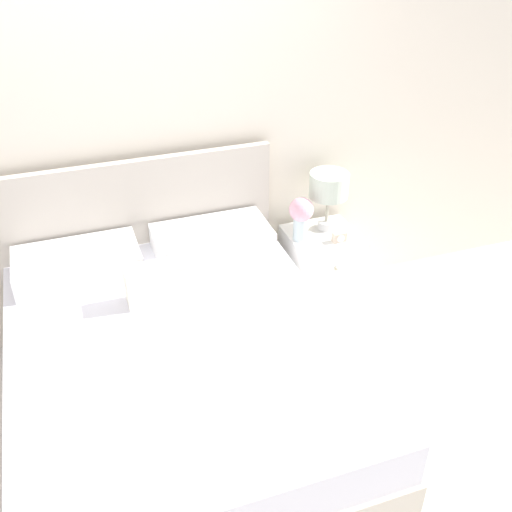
{
  "coord_description": "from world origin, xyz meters",
  "views": [
    {
      "loc": [
        -0.37,
        -3.1,
        2.43
      ],
      "look_at": [
        0.54,
        -0.52,
        0.69
      ],
      "focal_mm": 42.0,
      "sensor_mm": 36.0,
      "label": 1
    }
  ],
  "objects_px": {
    "nightstand": "(320,271)",
    "table_lamp": "(329,188)",
    "alarm_clock": "(339,237)",
    "flower_vase": "(301,215)",
    "bed": "(178,373)"
  },
  "relations": [
    {
      "from": "bed",
      "to": "table_lamp",
      "type": "distance_m",
      "value": 1.44
    },
    {
      "from": "table_lamp",
      "to": "bed",
      "type": "bearing_deg",
      "value": -147.59
    },
    {
      "from": "table_lamp",
      "to": "alarm_clock",
      "type": "height_order",
      "value": "table_lamp"
    },
    {
      "from": "nightstand",
      "to": "table_lamp",
      "type": "relative_size",
      "value": 1.48
    },
    {
      "from": "table_lamp",
      "to": "flower_vase",
      "type": "height_order",
      "value": "table_lamp"
    },
    {
      "from": "nightstand",
      "to": "table_lamp",
      "type": "distance_m",
      "value": 0.56
    },
    {
      "from": "table_lamp",
      "to": "nightstand",
      "type": "bearing_deg",
      "value": -128.87
    },
    {
      "from": "table_lamp",
      "to": "alarm_clock",
      "type": "relative_size",
      "value": 4.4
    },
    {
      "from": "bed",
      "to": "alarm_clock",
      "type": "height_order",
      "value": "bed"
    },
    {
      "from": "nightstand",
      "to": "bed",
      "type": "bearing_deg",
      "value": -148.78
    },
    {
      "from": "nightstand",
      "to": "alarm_clock",
      "type": "relative_size",
      "value": 6.5
    },
    {
      "from": "nightstand",
      "to": "table_lamp",
      "type": "xyz_separation_m",
      "value": [
        0.05,
        0.06,
        0.56
      ]
    },
    {
      "from": "table_lamp",
      "to": "flower_vase",
      "type": "relative_size",
      "value": 1.35
    },
    {
      "from": "bed",
      "to": "flower_vase",
      "type": "height_order",
      "value": "bed"
    },
    {
      "from": "flower_vase",
      "to": "table_lamp",
      "type": "bearing_deg",
      "value": 18.85
    }
  ]
}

